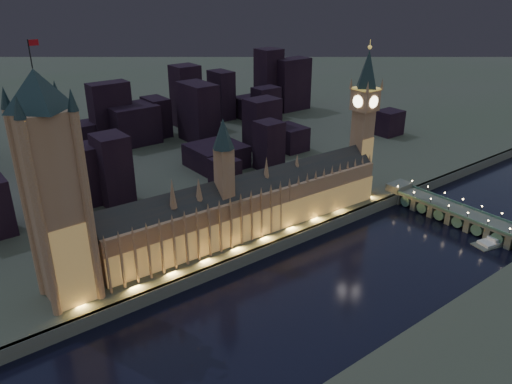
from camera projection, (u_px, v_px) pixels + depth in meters
ground_plane at (309, 288)px, 278.68m from camera, size 2000.00×2000.00×0.00m
north_bank at (37, 104)px, 654.19m from camera, size 2000.00×960.00×8.00m
embankment_wall at (263, 252)px, 306.81m from camera, size 2000.00×2.50×8.00m
palace_of_westminster at (250, 205)px, 316.10m from camera, size 202.00×28.05×78.00m
victoria_tower at (53, 182)px, 233.32m from camera, size 31.68×31.68×127.91m
elizabeth_tower at (364, 112)px, 355.64m from camera, size 18.00×18.00×112.29m
westminster_bridge at (455, 214)px, 350.11m from camera, size 18.20×113.00×15.90m
river_boat at (505, 238)px, 327.70m from camera, size 50.68×22.19×4.50m
city_backdrop at (158, 124)px, 466.68m from camera, size 461.56×215.63×72.84m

